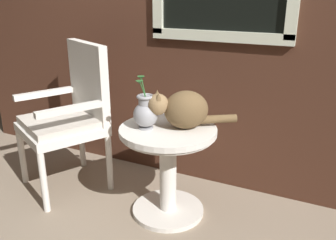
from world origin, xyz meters
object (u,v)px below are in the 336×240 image
(wicker_side_table, at_px, (168,156))
(cat, at_px, (183,109))
(wicker_chair, at_px, (71,112))
(pewter_vase_with_ivy, at_px, (146,112))

(wicker_side_table, relative_size, cat, 1.25)
(wicker_side_table, relative_size, wicker_chair, 0.57)
(cat, bearing_deg, wicker_chair, 179.78)
(wicker_chair, relative_size, cat, 2.18)
(wicker_side_table, bearing_deg, wicker_chair, 176.66)
(pewter_vase_with_ivy, bearing_deg, wicker_chair, 170.54)
(cat, bearing_deg, pewter_vase_with_ivy, -151.10)
(wicker_side_table, height_order, wicker_chair, wicker_chair)
(wicker_chair, bearing_deg, cat, -0.22)
(pewter_vase_with_ivy, bearing_deg, wicker_side_table, 29.78)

